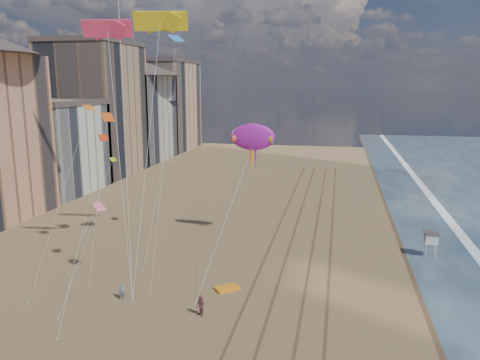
% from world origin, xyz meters
% --- Properties ---
extents(wet_sand, '(260.00, 260.00, 0.00)m').
position_xyz_m(wet_sand, '(19.00, 40.00, 0.00)').
color(wet_sand, '#42301E').
rests_on(wet_sand, ground).
extents(foam, '(260.00, 260.00, 0.00)m').
position_xyz_m(foam, '(23.20, 40.00, 0.00)').
color(foam, white).
rests_on(foam, ground).
extents(tracks, '(7.68, 120.00, 0.01)m').
position_xyz_m(tracks, '(2.55, 30.00, 0.01)').
color(tracks, brown).
rests_on(tracks, ground).
extents(buildings, '(34.72, 131.35, 29.00)m').
position_xyz_m(buildings, '(-45.73, 65.59, 13.55)').
color(buildings, '#C6B284').
rests_on(buildings, ground).
extents(lifeguard_stand, '(1.64, 1.64, 2.96)m').
position_xyz_m(lifeguard_stand, '(17.56, 32.18, 2.28)').
color(lifeguard_stand, silver).
rests_on(lifeguard_stand, ground).
extents(grounded_kite, '(2.68, 2.57, 0.26)m').
position_xyz_m(grounded_kite, '(-3.53, 18.62, 0.13)').
color(grounded_kite, orange).
rests_on(grounded_kite, ground).
extents(show_kite, '(4.96, 9.74, 22.19)m').
position_xyz_m(show_kite, '(-3.69, 33.13, 13.40)').
color(show_kite, '#A719A6').
rests_on(show_kite, ground).
extents(kite_flyer_a, '(0.69, 0.60, 1.59)m').
position_xyz_m(kite_flyer_a, '(-12.65, 14.51, 0.80)').
color(kite_flyer_a, slate).
rests_on(kite_flyer_a, ground).
extents(kite_flyer_b, '(1.13, 1.12, 1.84)m').
position_xyz_m(kite_flyer_b, '(-4.52, 12.91, 0.92)').
color(kite_flyer_b, brown).
rests_on(kite_flyer_b, ground).
extents(small_kites, '(12.67, 14.36, 17.22)m').
position_xyz_m(small_kites, '(-15.75, 23.87, 16.50)').
color(small_kites, '#FE628C').
rests_on(small_kites, ground).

